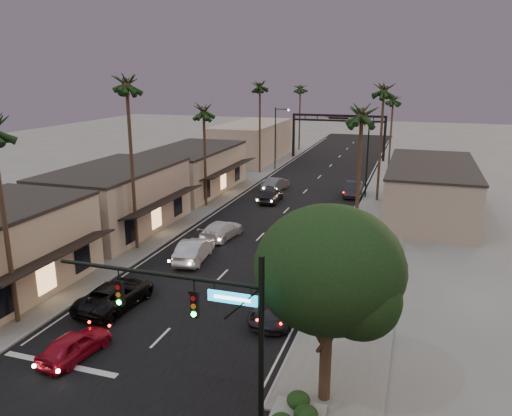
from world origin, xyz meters
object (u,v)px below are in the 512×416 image
Objects in this scene: palm_ra at (362,109)px; palm_far at (300,86)px; streetlight_right at (365,151)px; oncoming_pickup at (116,295)px; traffic_signal at (212,319)px; oncoming_red at (75,345)px; curbside_black at (304,272)px; palm_rc at (393,97)px; oncoming_silver at (194,250)px; palm_lb at (126,79)px; palm_lc at (204,107)px; curbside_near at (279,306)px; streetlight_left at (277,134)px; corner_tree at (331,274)px; arch at (338,125)px; palm_ld at (260,83)px; palm_rb at (384,87)px.

palm_far is at bearing 107.38° from palm_ra.
oncoming_pickup is (-11.30, -32.50, -4.54)m from streetlight_right.
oncoming_red is at bearing 161.26° from traffic_signal.
palm_rc is at bearing 83.74° from curbside_black.
oncoming_silver is at bearing -82.85° from oncoming_red.
streetlight_right is 0.59× the size of palm_lb.
curbside_near is at bearing -57.03° from palm_lc.
traffic_signal is 16.33m from curbside_black.
oncoming_red is 15.54m from curbside_black.
palm_ra is (15.52, -34.00, 6.11)m from streetlight_left.
palm_rc reaches higher than traffic_signal.
corner_tree is at bearing -170.62° from oncoming_red.
curbside_near is at bearing -93.55° from palm_rc.
corner_tree is (3.79, 3.45, 0.90)m from traffic_signal.
curbside_black is at bearing -83.49° from arch.
traffic_signal is at bearing 110.47° from oncoming_silver.
corner_tree is at bearing -69.19° from palm_ld.
oncoming_silver is (-10.03, -23.89, -4.49)m from streetlight_right.
palm_lb is at bearing -15.98° from oncoming_silver.
curbside_black is at bearing -96.74° from palm_rb.
traffic_signal is 1.66× the size of curbside_black.
corner_tree is 15.63m from oncoming_pickup.
streetlight_right is 18.99m from streetlight_left.
oncoming_silver is at bearing -84.79° from palm_far.
streetlight_left is at bearing -119.97° from arch.
palm_ra is at bearing 53.46° from curbside_black.
palm_ld is 1.16× the size of palm_rc.
palm_far is at bearing 136.05° from arch.
oncoming_silver is (1.27, 8.61, 0.05)m from oncoming_pickup.
streetlight_right reaches higher than oncoming_silver.
oncoming_silver is at bearing -117.09° from palm_rb.
palm_ra is 0.93× the size of palm_rb.
streetlight_right is 36.85m from palm_far.
palm_ld is at bearing -87.54° from oncoming_silver.
arch is 57.86m from oncoming_pickup.
oncoming_silver is (-3.11, -48.89, -4.69)m from arch.
palm_far is at bearing 140.36° from palm_rc.
oncoming_silver reaches higher than oncoming_pickup.
arch is at bearing 100.59° from palm_ra.
palm_ld reaches higher than palm_far.
streetlight_left is 0.63× the size of palm_rb.
palm_lb is 27.94m from palm_rb.
corner_tree is at bearing -81.38° from arch.
palm_ld is at bearing -90.75° from palm_far.
palm_lb is 3.73× the size of oncoming_red.
corner_tree is 13.88m from curbside_black.
traffic_signal is 40.77m from palm_rb.
palm_lb is 2.96× the size of curbside_black.
palm_ra is at bearing 77.89° from curbside_near.
streetlight_left is (-12.61, 54.00, 0.25)m from traffic_signal.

